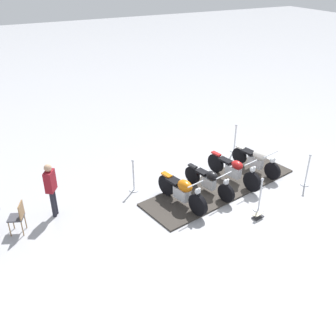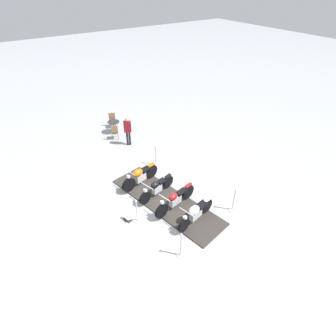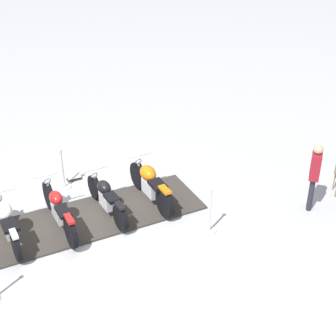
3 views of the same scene
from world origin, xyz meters
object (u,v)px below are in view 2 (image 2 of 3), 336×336
Objects in this scene: motorcycle_cream at (195,213)px; motorcycle_maroon at (175,200)px; stanchion_left_front at (156,159)px; motorcycle_copper at (140,176)px; cafe_table at (114,125)px; cafe_chair_across_table at (112,119)px; motorcycle_black at (156,188)px; bystander_person at (128,129)px; stanchion_right_rear at (181,248)px; cafe_chair_near_table at (114,131)px; info_placard at (128,219)px; stanchion_right_mid at (137,214)px; stanchion_left_rear at (233,203)px.

motorcycle_maroon is at bearing -92.54° from motorcycle_cream.
motorcycle_maroon is at bearing 71.54° from stanchion_left_front.
motorcycle_copper is 2.76× the size of cafe_table.
stanchion_left_front reaches higher than cafe_chair_across_table.
bystander_person is (-1.09, -4.71, 0.55)m from motorcycle_black.
stanchion_right_rear reaches higher than cafe_chair_near_table.
motorcycle_cream reaches higher than cafe_chair_near_table.
bystander_person reaches higher than cafe_chair_near_table.
cafe_chair_near_table is (-1.71, -8.94, 0.15)m from stanchion_right_rear.
motorcycle_black is 5.20× the size of info_placard.
motorcycle_copper is at bearing -168.99° from cafe_chair_near_table.
cafe_table is (-2.47, -7.36, 0.21)m from stanchion_right_mid.
cafe_chair_near_table is (0.59, -3.65, 0.17)m from stanchion_left_front.
stanchion_left_front is 0.99× the size of stanchion_right_rear.
motorcycle_copper is 4.40m from stanchion_left_rear.
stanchion_right_mid is (1.68, -0.25, -0.13)m from motorcycle_maroon.
stanchion_right_mid is at bearing -79.06° from stanchion_right_rear.
motorcycle_copper is at bearing -56.88° from stanchion_left_rear.
cafe_chair_across_table is at bearing -89.90° from stanchion_left_front.
stanchion_right_rear reaches higher than info_placard.
motorcycle_cream is at bearing 26.50° from bystander_person.
stanchion_right_mid is 2.38m from stanchion_right_rear.
stanchion_left_front is (-1.07, -3.20, -0.11)m from motorcycle_maroon.
cafe_chair_near_table is (-2.48, -6.33, 0.49)m from info_placard.
bystander_person reaches higher than motorcycle_black.
stanchion_left_rear is (-2.19, 2.57, -0.11)m from motorcycle_black.
info_placard is 6.09m from bystander_person.
motorcycle_copper is at bearing 5.41° from cafe_chair_across_table.
stanchion_left_rear is (-2.40, 3.68, -0.16)m from motorcycle_copper.
motorcycle_maroon is 3.38m from stanchion_left_front.
motorcycle_black is at bearing 81.15° from cafe_table.
bystander_person reaches higher than cafe_chair_across_table.
motorcycle_black is 1.82× the size of stanchion_left_rear.
motorcycle_maroon is 6.87m from cafe_chair_near_table.
motorcycle_black is at bearing 9.03° from cafe_chair_across_table.
motorcycle_black is at bearing -149.61° from stanchion_right_mid.
motorcycle_copper is 1.88× the size of stanchion_right_mid.
info_placard is 0.52× the size of cafe_table.
cafe_chair_across_table is at bearing -109.00° from cafe_table.
bystander_person is at bearing -39.32° from info_placard.
motorcycle_maroon reaches higher than motorcycle_cream.
motorcycle_cream is 1.85× the size of stanchion_right_mid.
motorcycle_copper is 5.29× the size of info_placard.
motorcycle_black is 1.70m from stanchion_right_mid.
motorcycle_cream is 5.20× the size of info_placard.
motorcycle_cream is 1.82m from stanchion_left_rear.
bystander_person is at bearing -137.52° from cafe_chair_near_table.
stanchion_left_rear reaches higher than info_placard.
motorcycle_copper reaches higher than motorcycle_black.
stanchion_right_mid is at bearing 47.04° from stanchion_left_front.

